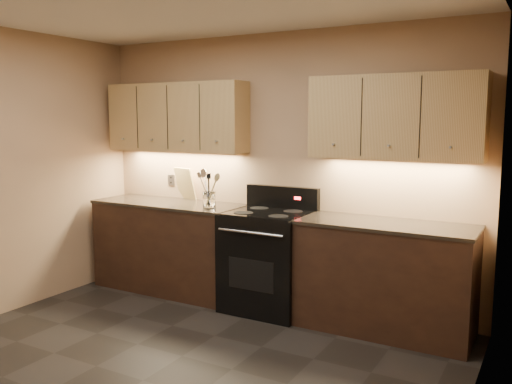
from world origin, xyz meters
TOP-DOWN VIEW (x-y plane):
  - floor at (0.00, 0.00)m, footprint 4.00×4.00m
  - wall_back at (0.00, 2.00)m, footprint 4.00×0.04m
  - wall_right at (2.00, 0.00)m, footprint 0.04×4.00m
  - counter_left at (-1.10, 1.70)m, footprint 1.62×0.62m
  - counter_right at (1.18, 1.70)m, footprint 1.46×0.62m
  - stove at (0.08, 1.68)m, footprint 0.76×0.68m
  - upper_cab_left at (-1.10, 1.85)m, footprint 1.60×0.30m
  - upper_cab_right at (1.18, 1.85)m, footprint 1.44×0.30m
  - outlet_plate at (-1.30, 1.99)m, footprint 0.08×0.01m
  - utensil_crock at (-0.55, 1.63)m, footprint 0.13×0.13m
  - cutting_board at (-1.08, 1.95)m, footprint 0.29×0.17m
  - wooden_spoon at (-0.57, 1.62)m, footprint 0.17×0.10m
  - black_turner at (-0.55, 1.62)m, footprint 0.13×0.15m
  - steel_spatula at (-0.53, 1.63)m, footprint 0.23×0.11m
  - steel_skimmer at (-0.52, 1.61)m, footprint 0.25×0.18m

SIDE VIEW (x-z plane):
  - floor at x=0.00m, z-range 0.00..0.00m
  - counter_left at x=-1.10m, z-range 0.00..0.93m
  - counter_right at x=1.18m, z-range 0.00..0.93m
  - stove at x=0.08m, z-range -0.09..1.05m
  - utensil_crock at x=-0.55m, z-range 0.92..1.08m
  - cutting_board at x=-1.08m, z-range 0.93..1.27m
  - black_turner at x=-0.55m, z-range 0.94..1.28m
  - wooden_spoon at x=-0.57m, z-range 0.94..1.28m
  - outlet_plate at x=-1.30m, z-range 1.06..1.18m
  - steel_spatula at x=-0.53m, z-range 0.94..1.31m
  - steel_skimmer at x=-0.52m, z-range 0.94..1.32m
  - wall_back at x=0.00m, z-range 0.00..2.60m
  - wall_right at x=2.00m, z-range 0.00..2.60m
  - upper_cab_left at x=-1.10m, z-range 1.45..2.15m
  - upper_cab_right at x=1.18m, z-range 1.45..2.15m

